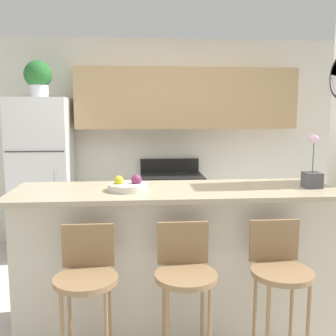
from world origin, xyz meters
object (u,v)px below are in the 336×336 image
Objects in this scene: bar_stool_mid at (185,276)px; stove_range at (172,211)px; potted_plant_on_fridge at (38,78)px; trash_bin at (90,241)px; refrigerator at (43,177)px; bar_stool_right at (280,273)px; fruit_bowl at (128,186)px; orchid_vase at (312,174)px; bar_stool_left at (87,279)px.

stove_range is at bearing 86.81° from bar_stool_mid.
bar_stool_mid is 3.02m from potted_plant_on_fridge.
trash_bin is (-0.96, -0.23, -0.27)m from stove_range.
refrigerator is 1.70× the size of stove_range.
fruit_bowl reaches higher than bar_stool_right.
fruit_bowl is at bearing 179.66° from orchid_vase.
orchid_vase is at bearing -39.64° from trash_bin.
refrigerator is 1.13m from potted_plant_on_fridge.
bar_stool_left is 1.22m from bar_stool_right.
bar_stool_mid is (-0.13, -2.32, 0.18)m from stove_range.
potted_plant_on_fridge is at bearing 143.94° from orchid_vase.
fruit_bowl is 0.77× the size of trash_bin.
bar_stool_right is at bearing -29.14° from fruit_bowl.
orchid_vase is 1.41× the size of fruit_bowl.
stove_range is 1.03m from trash_bin.
stove_range is 2.19m from potted_plant_on_fridge.
bar_stool_left is 1.00× the size of bar_stool_right.
bar_stool_right is 3.26× the size of fruit_bowl.
potted_plant_on_fridge is (-1.51, -0.02, 1.58)m from stove_range.
fruit_bowl is 1.86m from trash_bin.
potted_plant_on_fridge is 1.41× the size of fruit_bowl.
bar_stool_left and bar_stool_mid have the same top height.
refrigerator is 1.90× the size of bar_stool_right.
trash_bin is (-0.23, 2.09, -0.45)m from bar_stool_left.
bar_stool_mid is at bearing -68.20° from trash_bin.
stove_range is 2.37m from bar_stool_right.
fruit_bowl is (-0.49, -1.78, 0.66)m from stove_range.
stove_range is 1.12× the size of bar_stool_right.
refrigerator is 1.58m from stove_range.
bar_stool_mid is 0.81m from fruit_bowl.
bar_stool_right is (1.22, 0.00, 0.00)m from bar_stool_left.
bar_stool_right is at bearing -78.29° from stove_range.
bar_stool_mid is at bearing -58.95° from refrigerator.
trash_bin is at bearing 124.69° from bar_stool_right.
bar_stool_right is at bearing 0.00° from bar_stool_left.
trash_bin is at bearing 140.36° from orchid_vase.
fruit_bowl is at bearing -59.78° from potted_plant_on_fridge.
potted_plant_on_fridge is at bearing 158.93° from trash_bin.
bar_stool_left is at bearing -162.12° from orchid_vase.
fruit_bowl is at bearing -59.78° from refrigerator.
orchid_vase is (0.91, -1.78, 0.73)m from stove_range.
refrigerator is 3.05m from bar_stool_right.
potted_plant_on_fridge is (-0.77, 2.30, 1.40)m from bar_stool_left.
refrigerator is 2.44m from bar_stool_left.
bar_stool_mid is 3.26× the size of fruit_bowl.
orchid_vase reaches higher than fruit_bowl.
bar_stool_right is 2.51× the size of trash_bin.
refrigerator reaches higher than trash_bin.
refrigerator reaches higher than bar_stool_mid.
refrigerator is 4.41× the size of orchid_vase.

